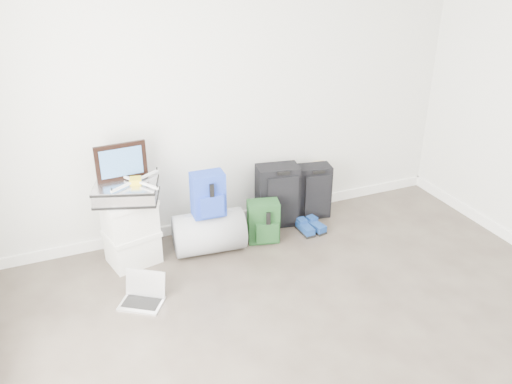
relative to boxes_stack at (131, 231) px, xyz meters
name	(u,v)px	position (x,y,z in m)	size (l,w,h in m)	color
room_envelope	(408,141)	(1.04, -2.15, 1.42)	(4.52, 5.02, 2.71)	silver
boxes_stack	(131,231)	(0.00, 0.00, 0.00)	(0.49, 0.43, 0.61)	silver
briefcase	(126,192)	(0.00, 0.00, 0.37)	(0.50, 0.37, 0.14)	#B2B2B7
painting	(121,162)	(0.00, 0.10, 0.60)	(0.42, 0.05, 0.32)	black
drone	(135,181)	(0.08, -0.02, 0.47)	(0.45, 0.45, 0.05)	yellow
duffel_bag	(209,232)	(0.67, -0.09, -0.11)	(0.38, 0.38, 0.62)	gray
blue_backpack	(208,195)	(0.67, -0.12, 0.27)	(0.29, 0.22, 0.39)	#1923A4
large_suitcase	(278,196)	(1.44, 0.12, 0.00)	(0.43, 0.31, 0.61)	black
green_backpack	(264,222)	(1.18, -0.12, -0.11)	(0.32, 0.27, 0.40)	black
carry_on	(313,191)	(1.83, 0.14, -0.03)	(0.37, 0.28, 0.54)	black
shoes	(310,228)	(1.67, -0.14, -0.26)	(0.23, 0.26, 0.08)	black
rolled_rug	(319,187)	(1.95, 0.21, -0.04)	(0.17, 0.17, 0.53)	tan
laptop	(143,295)	(-0.05, -0.59, -0.25)	(0.40, 0.37, 0.23)	silver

